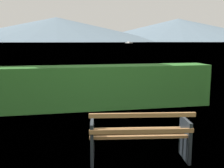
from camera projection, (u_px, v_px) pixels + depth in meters
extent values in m
plane|color=#4C6B33|center=(139.00, 159.00, 4.46)|extent=(1400.00, 1400.00, 0.00)
plane|color=slate|center=(57.00, 42.00, 301.79)|extent=(620.00, 620.00, 0.00)
cube|color=olive|center=(141.00, 137.00, 4.20)|extent=(1.59, 0.31, 0.04)
cube|color=olive|center=(139.00, 133.00, 4.39)|extent=(1.59, 0.31, 0.04)
cube|color=olive|center=(137.00, 129.00, 4.58)|extent=(1.59, 0.31, 0.04)
cube|color=olive|center=(142.00, 131.00, 4.11)|extent=(1.59, 0.29, 0.06)
cube|color=olive|center=(143.00, 115.00, 4.02)|extent=(1.59, 0.29, 0.06)
cube|color=#1E2328|center=(92.00, 141.00, 4.35)|extent=(0.13, 0.51, 0.68)
cube|color=#1E2328|center=(185.00, 139.00, 4.43)|extent=(0.13, 0.51, 0.68)
cube|color=#2D6B28|center=(103.00, 87.00, 7.82)|extent=(6.36, 0.85, 1.22)
cube|color=silver|center=(129.00, 43.00, 213.22)|extent=(7.35, 8.46, 0.62)
cube|color=silver|center=(129.00, 42.00, 213.13)|extent=(3.40, 3.62, 0.53)
cone|color=slate|center=(57.00, 30.00, 516.15)|extent=(411.18, 411.18, 46.12)
cone|color=slate|center=(178.00, 30.00, 597.03)|extent=(423.51, 423.51, 49.92)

